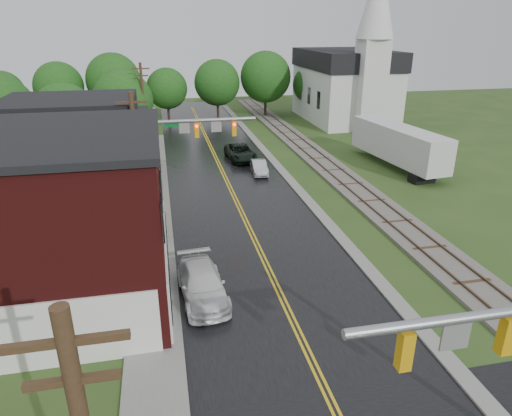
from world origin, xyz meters
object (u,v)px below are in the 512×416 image
object	(u,v)px
pickup_white	(202,284)
tree_left_e	(125,102)
sedan_silver	(259,167)
semi_trailer	(398,144)
utility_pole_c	(144,105)
brick_building	(5,226)
church	(348,78)
utility_pole_b	(137,163)
tree_left_c	(66,117)
traffic_signal_far	(187,138)
suv_dark	(240,153)

from	to	relation	value
pickup_white	tree_left_e	bearing A→B (deg)	94.55
sedan_silver	semi_trailer	bearing A→B (deg)	0.99
utility_pole_c	pickup_white	distance (m)	30.69
brick_building	church	distance (m)	50.58
utility_pole_b	utility_pole_c	bearing A→B (deg)	90.00
semi_trailer	sedan_silver	bearing A→B (deg)	176.96
church	utility_pole_b	size ratio (longest dim) A/B	2.22
utility_pole_b	tree_left_c	world-z (taller)	utility_pole_b
brick_building	traffic_signal_far	xyz separation A→B (m)	(9.01, 12.00, 0.82)
utility_pole_c	suv_dark	xyz separation A→B (m)	(9.13, -6.32, -3.97)
church	sedan_silver	xyz separation A→B (m)	(-16.82, -20.88, -5.24)
tree_left_c	sedan_silver	distance (m)	18.84
semi_trailer	utility_pole_b	bearing A→B (deg)	-156.27
utility_pole_c	tree_left_c	world-z (taller)	utility_pole_c
traffic_signal_far	tree_left_c	xyz separation A→B (m)	(-10.38, 12.90, -0.46)
utility_pole_c	utility_pole_b	bearing A→B (deg)	-90.00
utility_pole_b	sedan_silver	distance (m)	15.31
sedan_silver	traffic_signal_far	bearing A→B (deg)	-134.60
utility_pole_c	tree_left_c	size ratio (longest dim) A/B	1.18
tree_left_c	pickup_white	size ratio (longest dim) A/B	1.49
brick_building	sedan_silver	size ratio (longest dim) A/B	3.94
brick_building	church	size ratio (longest dim) A/B	0.71
sedan_silver	suv_dark	bearing A→B (deg)	103.98
utility_pole_b	semi_trailer	distance (m)	25.36
utility_pole_b	sedan_silver	xyz separation A→B (m)	(9.98, 10.85, -4.12)
sedan_silver	semi_trailer	xyz separation A→B (m)	(13.13, -0.70, 1.69)
utility_pole_c	semi_trailer	bearing A→B (deg)	-27.14
semi_trailer	pickup_white	bearing A→B (deg)	-137.52
traffic_signal_far	suv_dark	distance (m)	12.87
brick_building	church	xyz separation A→B (m)	(32.48, 38.74, 1.68)
utility_pole_b	utility_pole_c	distance (m)	22.00
church	tree_left_c	world-z (taller)	church
church	suv_dark	xyz separation A→B (m)	(-17.67, -16.05, -5.09)
brick_building	tree_left_e	world-z (taller)	brick_building
brick_building	semi_trailer	size ratio (longest dim) A/B	1.15
traffic_signal_far	sedan_silver	xyz separation A→B (m)	(6.65, 5.85, -4.38)
tree_left_e	semi_trailer	bearing A→B (deg)	-28.65
church	tree_left_c	size ratio (longest dim) A/B	2.61
tree_left_e	suv_dark	distance (m)	14.46
traffic_signal_far	utility_pole_b	xyz separation A→B (m)	(-3.33, -5.00, -0.25)
church	pickup_white	xyz separation A→B (m)	(-23.84, -40.03, -5.09)
utility_pole_b	tree_left_e	bearing A→B (deg)	94.90
brick_building	tree_left_c	size ratio (longest dim) A/B	1.87
tree_left_e	tree_left_c	bearing A→B (deg)	-129.81
utility_pole_c	sedan_silver	world-z (taller)	utility_pole_c
tree_left_c	semi_trailer	xyz separation A→B (m)	(30.15, -7.74, -2.22)
brick_building	tree_left_e	xyz separation A→B (m)	(3.64, 30.90, 0.66)
traffic_signal_far	sedan_silver	distance (m)	9.88
church	sedan_silver	size ratio (longest dim) A/B	5.51
tree_left_e	traffic_signal_far	bearing A→B (deg)	-74.11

